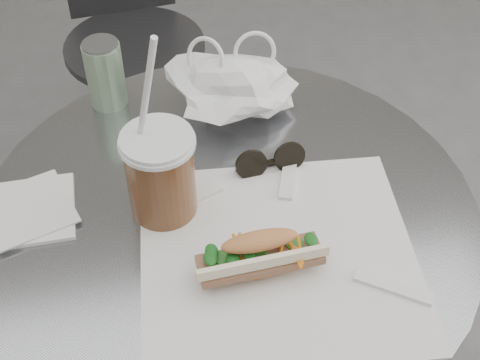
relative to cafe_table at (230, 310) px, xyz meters
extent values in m
cylinder|color=slate|center=(0.00, 0.00, -0.10)|extent=(0.08, 0.08, 0.71)
cylinder|color=slate|center=(0.00, 0.00, 0.26)|extent=(0.76, 0.76, 0.02)
cylinder|color=#2F3032|center=(-0.09, 0.89, -0.46)|extent=(0.34, 0.34, 0.02)
cylinder|color=#2F3032|center=(-0.09, 0.89, -0.24)|extent=(0.06, 0.06, 0.45)
cylinder|color=#2F3032|center=(-0.09, 0.89, -0.01)|extent=(0.38, 0.38, 0.02)
cube|color=white|center=(0.05, -0.10, 0.28)|extent=(0.42, 0.40, 0.00)
ellipsoid|color=#BF7848|center=(0.02, -0.13, 0.29)|extent=(0.21, 0.08, 0.02)
cube|color=brown|center=(0.02, -0.13, 0.31)|extent=(0.17, 0.06, 0.01)
ellipsoid|color=#BF7848|center=(0.02, -0.12, 0.33)|extent=(0.21, 0.09, 0.04)
cylinder|color=brown|center=(-0.09, 0.02, 0.34)|extent=(0.10, 0.10, 0.13)
cylinder|color=silver|center=(-0.09, 0.02, 0.41)|extent=(0.11, 0.11, 0.01)
cylinder|color=white|center=(-0.10, 0.02, 0.46)|extent=(0.06, 0.05, 0.25)
cylinder|color=black|center=(0.05, 0.06, 0.30)|extent=(0.05, 0.02, 0.05)
cylinder|color=black|center=(0.11, 0.07, 0.30)|extent=(0.05, 0.02, 0.05)
cube|color=black|center=(0.08, 0.06, 0.29)|extent=(0.02, 0.01, 0.00)
cube|color=white|center=(-0.29, 0.05, 0.28)|extent=(0.13, 0.13, 0.01)
cube|color=white|center=(-0.29, 0.05, 0.28)|extent=(0.15, 0.15, 0.00)
cylinder|color=#67AB63|center=(-0.16, 0.29, 0.33)|extent=(0.06, 0.06, 0.12)
cylinder|color=slate|center=(-0.16, 0.29, 0.40)|extent=(0.06, 0.06, 0.00)
camera|label=1|loc=(-0.12, -0.67, 1.02)|focal=50.00mm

